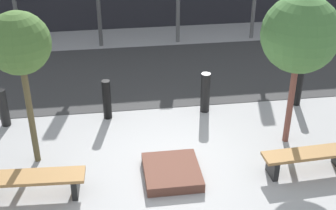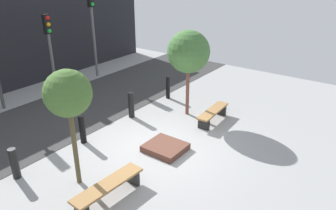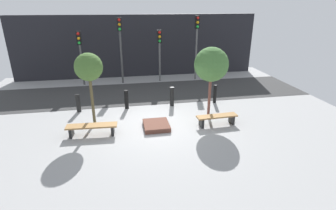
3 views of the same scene
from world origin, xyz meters
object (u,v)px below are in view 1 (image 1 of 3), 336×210
planter_bed (172,172)px  bollard_far_left (3,108)px  bollard_right (299,87)px  tree_behind_left_bench (19,45)px  bench_right (308,157)px  bollard_left (107,100)px  bench_left (29,181)px  tree_behind_right_bench (300,35)px  bollard_center (205,93)px

planter_bed → bollard_far_left: bollard_far_left is taller
bollard_far_left → bollard_right: 6.66m
planter_bed → tree_behind_left_bench: bearing=161.0°
bench_right → bollard_left: bollard_left is taller
bench_left → tree_behind_left_bench: 2.34m
bench_right → planter_bed: size_ratio=1.54×
tree_behind_left_bench → bollard_right: 6.32m
bench_left → tree_behind_right_bench: (5.02, 1.06, 2.01)m
planter_bed → bollard_left: 2.60m
bollard_far_left → bollard_center: bearing=0.0°
tree_behind_left_bench → bollard_far_left: bearing=119.3°
bollard_right → bench_right: bearing=-108.0°
bench_right → tree_behind_left_bench: (-5.02, 1.06, 2.09)m
planter_bed → bollard_far_left: 4.07m
planter_bed → tree_behind_left_bench: (-2.51, 0.86, 2.31)m
planter_bed → tree_behind_left_bench: tree_behind_left_bench is taller
tree_behind_left_bench → tree_behind_right_bench: bearing=-0.0°
planter_bed → tree_behind_left_bench: 3.52m
bench_right → bollard_right: bollard_right is taller
bench_left → bollard_right: size_ratio=2.08×
bench_right → planter_bed: bearing=172.3°
tree_behind_left_bench → planter_bed: bearing=-19.0°
bench_right → planter_bed: 2.53m
planter_bed → bollard_left: bearing=115.5°
bench_right → bollard_far_left: size_ratio=2.03×
bollard_far_left → bollard_center: bollard_center is taller
bench_right → bollard_center: (-1.40, 2.52, 0.16)m
planter_bed → bollard_far_left: size_ratio=1.31×
tree_behind_left_bench → bollard_center: bearing=21.9°
tree_behind_right_bench → bollard_right: size_ratio=3.30×
planter_bed → bollard_right: (3.33, 2.32, 0.37)m
tree_behind_right_bench → bollard_center: bearing=133.9°
planter_bed → bench_right: bearing=-4.6°
bench_left → bollard_right: (5.84, 2.52, 0.15)m
tree_behind_left_bench → bollard_right: bearing=14.0°
tree_behind_left_bench → bollard_right: size_ratio=3.21×
bench_left → bollard_far_left: 2.65m
tree_behind_left_bench → bollard_center: tree_behind_left_bench is taller
bench_left → planter_bed: (2.51, 0.20, -0.22)m
tree_behind_right_bench → bollard_left: tree_behind_right_bench is taller
tree_behind_left_bench → bollard_left: bearing=46.1°
bench_right → tree_behind_right_bench: tree_behind_right_bench is taller
bollard_left → bollard_center: (2.22, 0.00, 0.01)m
tree_behind_left_bench → tree_behind_right_bench: (5.02, -0.00, -0.08)m
tree_behind_right_bench → bollard_center: tree_behind_right_bench is taller
bollard_left → bollard_center: bollard_center is taller
bollard_far_left → bollard_right: bollard_right is taller
bench_left → bench_right: size_ratio=1.12×
bench_right → bollard_center: size_ratio=1.83×
bollard_far_left → bollard_right: size_ratio=0.92×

